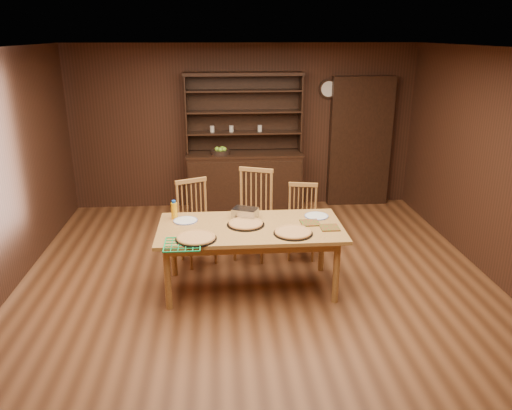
{
  "coord_description": "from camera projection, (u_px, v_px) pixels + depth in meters",
  "views": [
    {
      "loc": [
        -0.4,
        -4.98,
        2.75
      ],
      "look_at": [
        0.01,
        0.4,
        0.88
      ],
      "focal_mm": 35.0,
      "sensor_mm": 36.0,
      "label": 1
    }
  ],
  "objects": [
    {
      "name": "floor",
      "position": [
        258.0,
        290.0,
        5.62
      ],
      "size": [
        6.0,
        6.0,
        0.0
      ],
      "primitive_type": "plane",
      "color": "brown",
      "rests_on": "ground"
    },
    {
      "name": "room_shell",
      "position": [
        258.0,
        153.0,
        5.1
      ],
      "size": [
        6.0,
        6.0,
        6.0
      ],
      "color": "white",
      "rests_on": "floor"
    },
    {
      "name": "china_hutch",
      "position": [
        245.0,
        174.0,
        8.02
      ],
      "size": [
        1.84,
        0.52,
        2.17
      ],
      "color": "black",
      "rests_on": "floor"
    },
    {
      "name": "doorway",
      "position": [
        360.0,
        142.0,
        8.14
      ],
      "size": [
        1.0,
        0.18,
        2.1
      ],
      "primitive_type": "cube",
      "color": "black",
      "rests_on": "floor"
    },
    {
      "name": "wall_clock",
      "position": [
        328.0,
        89.0,
        7.88
      ],
      "size": [
        0.3,
        0.05,
        0.3
      ],
      "color": "black",
      "rests_on": "room_shell"
    },
    {
      "name": "dining_table",
      "position": [
        250.0,
        233.0,
        5.45
      ],
      "size": [
        2.01,
        1.0,
        0.75
      ],
      "color": "#B88640",
      "rests_on": "floor"
    },
    {
      "name": "chair_left",
      "position": [
        195.0,
        219.0,
        6.2
      ],
      "size": [
        0.56,
        0.55,
        1.05
      ],
      "rotation": [
        0.0,
        0.0,
        0.42
      ],
      "color": "#AC703B",
      "rests_on": "floor"
    },
    {
      "name": "chair_center",
      "position": [
        254.0,
        210.0,
        6.34
      ],
      "size": [
        0.59,
        0.58,
        1.14
      ],
      "rotation": [
        0.0,
        0.0,
        -0.36
      ],
      "color": "#AC703B",
      "rests_on": "floor"
    },
    {
      "name": "chair_right",
      "position": [
        302.0,
        218.0,
        6.36
      ],
      "size": [
        0.45,
        0.44,
        0.95
      ],
      "rotation": [
        0.0,
        0.0,
        -0.19
      ],
      "color": "#AC703B",
      "rests_on": "floor"
    },
    {
      "name": "pizza_left",
      "position": [
        196.0,
        238.0,
        5.08
      ],
      "size": [
        0.42,
        0.42,
        0.04
      ],
      "color": "black",
      "rests_on": "dining_table"
    },
    {
      "name": "pizza_right",
      "position": [
        293.0,
        232.0,
        5.22
      ],
      "size": [
        0.41,
        0.41,
        0.04
      ],
      "color": "black",
      "rests_on": "dining_table"
    },
    {
      "name": "pizza_center",
      "position": [
        246.0,
        224.0,
        5.46
      ],
      "size": [
        0.41,
        0.41,
        0.04
      ],
      "color": "black",
      "rests_on": "dining_table"
    },
    {
      "name": "cooling_rack",
      "position": [
        183.0,
        244.0,
        4.95
      ],
      "size": [
        0.4,
        0.4,
        0.02
      ],
      "primitive_type": null,
      "rotation": [
        0.0,
        0.0,
        0.13
      ],
      "color": "#0DB253",
      "rests_on": "dining_table"
    },
    {
      "name": "plate_left",
      "position": [
        186.0,
        221.0,
        5.57
      ],
      "size": [
        0.27,
        0.27,
        0.02
      ],
      "color": "silver",
      "rests_on": "dining_table"
    },
    {
      "name": "plate_right",
      "position": [
        316.0,
        216.0,
        5.71
      ],
      "size": [
        0.28,
        0.28,
        0.02
      ],
      "color": "silver",
      "rests_on": "dining_table"
    },
    {
      "name": "foil_dish",
      "position": [
        245.0,
        213.0,
        5.67
      ],
      "size": [
        0.33,
        0.29,
        0.11
      ],
      "primitive_type": "cube",
      "rotation": [
        0.0,
        0.0,
        -0.4
      ],
      "color": "silver",
      "rests_on": "dining_table"
    },
    {
      "name": "juice_bottle",
      "position": [
        174.0,
        210.0,
        5.62
      ],
      "size": [
        0.07,
        0.07,
        0.22
      ],
      "color": "#EEA10C",
      "rests_on": "dining_table"
    },
    {
      "name": "pot_holder_a",
      "position": [
        330.0,
        228.0,
        5.37
      ],
      "size": [
        0.2,
        0.2,
        0.01
      ],
      "primitive_type": "cube",
      "rotation": [
        0.0,
        0.0,
        0.0
      ],
      "color": "#A31219",
      "rests_on": "dining_table"
    },
    {
      "name": "pot_holder_b",
      "position": [
        310.0,
        223.0,
        5.51
      ],
      "size": [
        0.21,
        0.21,
        0.02
      ],
      "primitive_type": "cube",
      "rotation": [
        0.0,
        0.0,
        0.04
      ],
      "color": "#A31219",
      "rests_on": "dining_table"
    },
    {
      "name": "fruit_bowl",
      "position": [
        220.0,
        151.0,
        7.8
      ],
      "size": [
        0.3,
        0.3,
        0.12
      ],
      "color": "black",
      "rests_on": "china_hutch"
    }
  ]
}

